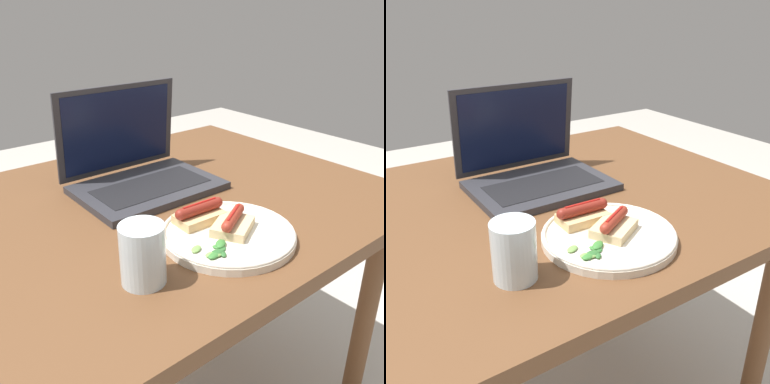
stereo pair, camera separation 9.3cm
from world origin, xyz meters
The scene contains 7 objects.
desk centered at (0.00, 0.00, 0.64)m, with size 1.05×0.87×0.73m.
laptop centered at (-0.02, 0.10, 0.78)m, with size 0.34×0.27×0.25m.
plate centered at (-0.03, -0.24, 0.74)m, with size 0.27×0.27×0.02m.
sausage_toast_left centered at (-0.02, -0.24, 0.77)m, with size 0.11×0.11×0.04m.
sausage_toast_middle centered at (-0.05, -0.17, 0.77)m, with size 0.12×0.06×0.05m.
salad_pile centered at (-0.10, -0.28, 0.75)m, with size 0.08×0.07×0.01m.
drinking_glass centered at (-0.24, -0.25, 0.79)m, with size 0.08×0.08×0.11m.
Camera 2 is at (-0.49, -0.83, 1.17)m, focal length 40.00 mm.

